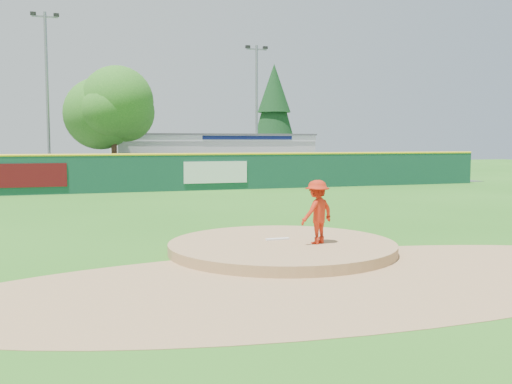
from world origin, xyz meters
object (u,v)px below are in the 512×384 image
object	(u,v)px
pool_building_grp	(209,155)
deciduous_tree	(113,113)
pitcher	(317,212)
conifer_tree	(274,110)
van	(92,173)
light_pole_left	(47,90)
light_pole_right	(257,104)

from	to	relation	value
pool_building_grp	deciduous_tree	bearing A→B (deg)	-138.84
pool_building_grp	deciduous_tree	world-z (taller)	deciduous_tree
pitcher	conifer_tree	world-z (taller)	conifer_tree
deciduous_tree	conifer_tree	world-z (taller)	conifer_tree
pitcher	conifer_tree	size ratio (longest dim) A/B	0.16
van	light_pole_left	world-z (taller)	light_pole_left
deciduous_tree	light_pole_left	distance (m)	4.72
light_pole_left	pool_building_grp	bearing A→B (deg)	22.60
pool_building_grp	deciduous_tree	size ratio (longest dim) A/B	2.07
pitcher	light_pole_right	xyz separation A→B (m)	(8.28, 29.46, 4.53)
deciduous_tree	light_pole_left	xyz separation A→B (m)	(-4.00, 2.00, 1.50)
van	pool_building_grp	bearing A→B (deg)	-42.90
pool_building_grp	light_pole_right	bearing A→B (deg)	-44.95
conifer_tree	light_pole_left	distance (m)	21.03
van	pool_building_grp	xyz separation A→B (m)	(9.45, 7.78, 0.94)
van	deciduous_tree	bearing A→B (deg)	-53.80
van	conifer_tree	xyz separation A→B (m)	(16.45, 11.79, 4.82)
pitcher	deciduous_tree	xyz separation A→B (m)	(-2.72, 25.46, 3.54)
van	pool_building_grp	distance (m)	12.28
pitcher	light_pole_right	bearing A→B (deg)	-129.82
van	light_pole_right	xyz separation A→B (m)	(12.45, 4.79, 4.82)
deciduous_tree	conifer_tree	size ratio (longest dim) A/B	0.77
light_pole_right	conifer_tree	bearing A→B (deg)	60.26
deciduous_tree	light_pole_left	size ratio (longest dim) A/B	0.67
van	light_pole_left	xyz separation A→B (m)	(-2.55, 2.79, 5.33)
pool_building_grp	light_pole_left	distance (m)	13.72
conifer_tree	light_pole_left	size ratio (longest dim) A/B	0.86
light_pole_left	pitcher	bearing A→B (deg)	-76.25
pitcher	pool_building_grp	size ratio (longest dim) A/B	0.10
van	deciduous_tree	xyz separation A→B (m)	(1.45, 0.79, 3.83)
van	conifer_tree	world-z (taller)	conifer_tree
deciduous_tree	conifer_tree	distance (m)	18.63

